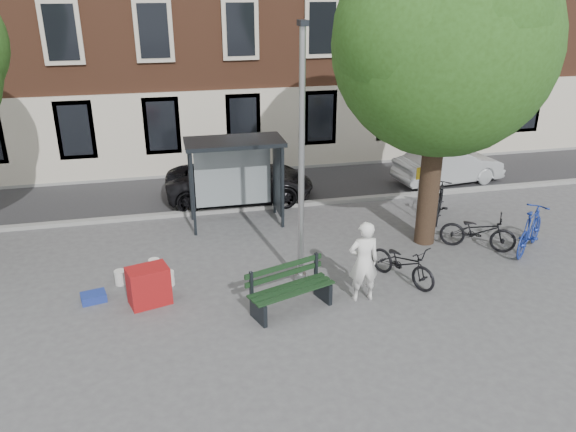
# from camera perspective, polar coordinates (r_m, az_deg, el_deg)

# --- Properties ---
(ground) EXTENTS (90.00, 90.00, 0.00)m
(ground) POSITION_cam_1_polar(r_m,az_deg,el_deg) (13.90, 1.26, -6.72)
(ground) COLOR #4C4C4F
(ground) RESTS_ON ground
(road) EXTENTS (40.00, 4.00, 0.01)m
(road) POSITION_cam_1_polar(r_m,az_deg,el_deg) (20.17, -3.57, 2.81)
(road) COLOR #28282B
(road) RESTS_ON ground
(curb_near) EXTENTS (40.00, 0.25, 0.12)m
(curb_near) POSITION_cam_1_polar(r_m,az_deg,el_deg) (18.30, -2.53, 0.92)
(curb_near) COLOR gray
(curb_near) RESTS_ON ground
(curb_far) EXTENTS (40.00, 0.25, 0.12)m
(curb_far) POSITION_cam_1_polar(r_m,az_deg,el_deg) (22.02, -4.44, 4.65)
(curb_far) COLOR gray
(curb_far) RESTS_ON ground
(lamppost) EXTENTS (0.28, 0.35, 6.11)m
(lamppost) POSITION_cam_1_polar(r_m,az_deg,el_deg) (12.77, 1.37, 4.24)
(lamppost) COLOR #9EA0A3
(lamppost) RESTS_ON ground
(tree_right) EXTENTS (5.76, 5.60, 8.20)m
(tree_right) POSITION_cam_1_polar(r_m,az_deg,el_deg) (14.94, 15.90, 17.21)
(tree_right) COLOR black
(tree_right) RESTS_ON ground
(bus_shelter) EXTENTS (2.85, 1.45, 2.62)m
(bus_shelter) POSITION_cam_1_polar(r_m,az_deg,el_deg) (16.76, -4.13, 5.56)
(bus_shelter) COLOR #1E2328
(bus_shelter) RESTS_ON ground
(painter) EXTENTS (0.72, 0.49, 1.95)m
(painter) POSITION_cam_1_polar(r_m,az_deg,el_deg) (12.85, 7.70, -4.61)
(painter) COLOR white
(painter) RESTS_ON ground
(bench) EXTENTS (2.08, 1.24, 1.02)m
(bench) POSITION_cam_1_polar(r_m,az_deg,el_deg) (12.60, 0.22, -7.57)
(bench) COLOR #1E2328
(bench) RESTS_ON ground
(bike_a) EXTENTS (2.07, 1.66, 1.06)m
(bike_a) POSITION_cam_1_polar(r_m,az_deg,el_deg) (16.21, 18.74, -1.46)
(bike_a) COLOR black
(bike_a) RESTS_ON ground
(bike_b) EXTENTS (1.99, 1.80, 1.26)m
(bike_b) POSITION_cam_1_polar(r_m,az_deg,el_deg) (16.55, 23.41, -1.29)
(bike_b) COLOR navy
(bike_b) RESTS_ON ground
(bike_c) EXTENTS (1.49, 2.00, 1.00)m
(bike_c) POSITION_cam_1_polar(r_m,az_deg,el_deg) (13.99, 11.58, -4.68)
(bike_c) COLOR black
(bike_c) RESTS_ON ground
(bike_d) EXTENTS (1.49, 1.96, 1.18)m
(bike_d) POSITION_cam_1_polar(r_m,az_deg,el_deg) (17.88, 15.17, 1.41)
(bike_d) COLOR black
(bike_d) RESTS_ON ground
(car_dark) EXTENTS (5.06, 2.63, 1.36)m
(car_dark) POSITION_cam_1_polar(r_m,az_deg,el_deg) (18.93, -4.90, 3.60)
(car_dark) COLOR black
(car_dark) RESTS_ON ground
(car_silver) EXTENTS (4.16, 1.89, 1.32)m
(car_silver) POSITION_cam_1_polar(r_m,az_deg,el_deg) (21.36, 16.01, 4.95)
(car_silver) COLOR #B2B6BA
(car_silver) RESTS_ON ground
(red_stand) EXTENTS (1.03, 0.82, 0.90)m
(red_stand) POSITION_cam_1_polar(r_m,az_deg,el_deg) (13.21, -13.96, -6.89)
(red_stand) COLOR maroon
(red_stand) RESTS_ON ground
(blue_crate) EXTENTS (0.63, 0.51, 0.20)m
(blue_crate) POSITION_cam_1_polar(r_m,az_deg,el_deg) (13.82, -19.14, -7.80)
(blue_crate) COLOR navy
(blue_crate) RESTS_ON ground
(bucket_a) EXTENTS (0.32, 0.32, 0.36)m
(bucket_a) POSITION_cam_1_polar(r_m,az_deg,el_deg) (14.00, -12.03, -6.20)
(bucket_a) COLOR white
(bucket_a) RESTS_ON ground
(bucket_b) EXTENTS (0.31, 0.31, 0.36)m
(bucket_b) POSITION_cam_1_polar(r_m,az_deg,el_deg) (14.66, -13.41, -4.94)
(bucket_b) COLOR white
(bucket_b) RESTS_ON ground
(bucket_c) EXTENTS (0.35, 0.35, 0.36)m
(bucket_c) POSITION_cam_1_polar(r_m,az_deg,el_deg) (14.33, -16.66, -5.99)
(bucket_c) COLOR silver
(bucket_c) RESTS_ON ground
(notice_sign) EXTENTS (0.28, 0.11, 1.67)m
(notice_sign) POSITION_cam_1_polar(r_m,az_deg,el_deg) (17.62, 13.18, 3.27)
(notice_sign) COLOR #9EA0A3
(notice_sign) RESTS_ON ground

